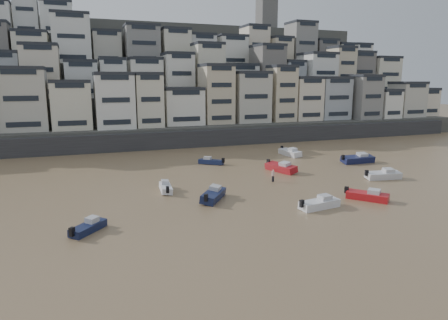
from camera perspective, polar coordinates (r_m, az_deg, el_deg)
name	(u,v)px	position (r m, az deg, el deg)	size (l,w,h in m)	color
harbor_wall	(185,139)	(84.77, -5.53, 3.00)	(140.00, 3.00, 3.50)	#38383A
hillside	(167,84)	(123.79, -8.21, 10.74)	(141.04, 66.00, 50.00)	#4C4C47
boat_a	(320,202)	(45.29, 13.50, -5.84)	(5.27, 1.72, 1.44)	silver
boat_b	(368,194)	(49.93, 19.82, -4.63)	(5.17, 1.69, 1.41)	#AD151A
boat_c	(213,194)	(47.03, -1.54, -4.82)	(5.65, 1.85, 1.54)	#141D41
boat_d	(383,174)	(61.30, 21.80, -1.85)	(5.55, 1.82, 1.51)	silver
boat_e	(281,166)	(62.20, 8.13, -0.92)	(5.97, 1.95, 1.63)	maroon
boat_f	(166,187)	(51.21, -8.34, -3.78)	(4.55, 1.49, 1.24)	white
boat_g	(358,158)	(71.80, 18.56, 0.27)	(6.35, 2.08, 1.73)	#151B43
boat_h	(211,161)	(67.16, -1.86, -0.08)	(4.58, 1.50, 1.25)	#151F44
boat_i	(290,151)	(75.86, 9.41, 1.23)	(5.97, 1.95, 1.63)	silver
boat_j	(88,226)	(39.49, -18.85, -8.88)	(4.35, 1.42, 1.19)	#131C3E
person_pink	(273,176)	(55.79, 7.02, -2.23)	(0.44, 0.44, 1.74)	#CC9A90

